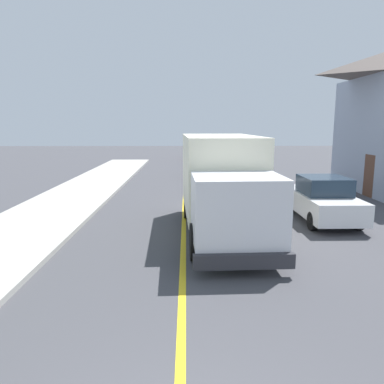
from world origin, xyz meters
TOP-DOWN VIEW (x-y plane):
  - centre_line_yellow at (0.00, 10.00)m, footprint 0.16×56.00m
  - box_truck at (1.29, 9.43)m, footprint 2.69×7.27m
  - parked_car_near at (2.58, 16.17)m, footprint 1.94×4.45m
  - parked_car_mid at (1.82, 23.40)m, footprint 2.00×4.48m
  - parked_car_far at (1.96, 30.57)m, footprint 1.98×4.47m
  - parked_car_furthest at (1.90, 36.96)m, footprint 1.81×4.40m
  - parked_van_across at (5.20, 10.97)m, footprint 1.84×4.42m

SIDE VIEW (x-z plane):
  - centre_line_yellow at x=0.00m, z-range 0.00..0.01m
  - parked_car_near at x=2.58m, z-range -0.04..1.63m
  - parked_car_mid at x=1.82m, z-range -0.04..1.63m
  - parked_car_far at x=1.96m, z-range -0.04..1.63m
  - parked_car_furthest at x=1.90m, z-range -0.04..1.63m
  - parked_van_across at x=5.20m, z-range -0.04..1.63m
  - box_truck at x=1.29m, z-range 0.17..3.37m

